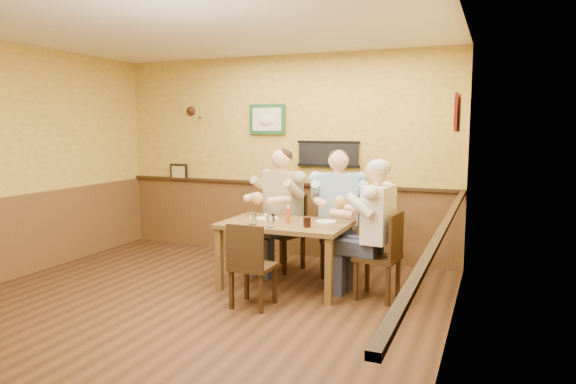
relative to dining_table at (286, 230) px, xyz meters
name	(u,v)px	position (x,y,z in m)	size (l,w,h in m)	color
room	(201,140)	(-0.52, -0.90, 1.03)	(5.02, 5.03, 2.81)	#362010
dining_table	(286,230)	(0.00, 0.00, 0.00)	(1.40, 0.90, 0.75)	brown
chair_back_left	(283,232)	(-0.31, 0.65, -0.17)	(0.45, 0.45, 0.97)	#352311
chair_back_right	(337,236)	(0.41, 0.68, -0.17)	(0.45, 0.45, 0.97)	#352311
chair_right_end	(378,256)	(1.06, -0.01, -0.19)	(0.43, 0.43, 0.93)	#352311
chair_near_side	(253,264)	(-0.06, -0.72, -0.22)	(0.40, 0.40, 0.87)	#352311
diner_tan_shirt	(283,216)	(-0.31, 0.65, 0.04)	(0.64, 0.64, 1.39)	tan
diner_blue_polo	(338,219)	(0.41, 0.68, 0.04)	(0.64, 0.64, 1.39)	#8DB5D4
diner_white_elder	(378,237)	(1.06, -0.01, 0.01)	(0.62, 0.62, 1.33)	silver
water_glass_left	(253,219)	(-0.28, -0.27, 0.16)	(0.09, 0.09, 0.13)	silver
water_glass_mid	(270,222)	(-0.03, -0.36, 0.15)	(0.08, 0.08, 0.12)	white
cola_tumbler	(307,222)	(0.32, -0.18, 0.15)	(0.08, 0.08, 0.11)	black
hot_sauce_bottle	(288,215)	(0.06, -0.06, 0.19)	(0.05, 0.05, 0.19)	red
salt_shaker	(266,217)	(-0.24, -0.01, 0.13)	(0.03, 0.03, 0.08)	white
pepper_shaker	(273,218)	(-0.14, -0.02, 0.14)	(0.04, 0.04, 0.09)	black
plate_far_left	(268,218)	(-0.27, 0.09, 0.10)	(0.26, 0.26, 0.02)	white
plate_far_right	(326,221)	(0.43, 0.17, 0.10)	(0.24, 0.24, 0.02)	white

